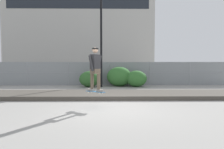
{
  "coord_description": "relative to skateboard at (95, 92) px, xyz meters",
  "views": [
    {
      "loc": [
        0.02,
        -6.92,
        1.63
      ],
      "look_at": [
        0.16,
        3.64,
        1.08
      ],
      "focal_mm": 30.33,
      "sensor_mm": 36.0,
      "label": 1
    }
  ],
  "objects": [
    {
      "name": "parked_car_near",
      "position": [
        -4.09,
        11.6,
        0.22
      ],
      "size": [
        4.44,
        2.02,
        1.66
      ],
      "color": "#566B4C",
      "rests_on": "ground_plane"
    },
    {
      "name": "street_lamp",
      "position": [
        -0.07,
        6.77,
        3.98
      ],
      "size": [
        0.44,
        0.44,
        7.49
      ],
      "color": "black",
      "rests_on": "ground_plane"
    },
    {
      "name": "parked_car_mid",
      "position": [
        2.19,
        11.68,
        0.22
      ],
      "size": [
        4.47,
        2.09,
        1.66
      ],
      "color": "navy",
      "rests_on": "ground_plane"
    },
    {
      "name": "ground_plane",
      "position": [
        0.51,
        -0.17,
        -0.61
      ],
      "size": [
        120.0,
        120.0,
        0.0
      ],
      "primitive_type": "plane",
      "color": "gray"
    },
    {
      "name": "shrub_right",
      "position": [
        2.52,
        6.84,
        -0.02
      ],
      "size": [
        1.55,
        1.27,
        1.2
      ],
      "color": "#336B2D",
      "rests_on": "ground_plane"
    },
    {
      "name": "library_building",
      "position": [
        -5.64,
        37.37,
        10.57
      ],
      "size": [
        30.33,
        13.56,
        22.36
      ],
      "color": "#B2AFA8",
      "rests_on": "ground_plane"
    },
    {
      "name": "parked_car_far",
      "position": [
        7.53,
        11.57,
        0.22
      ],
      "size": [
        4.45,
        2.04,
        1.66
      ],
      "color": "black",
      "rests_on": "ground_plane"
    },
    {
      "name": "gravel_berm",
      "position": [
        0.51,
        2.6,
        -0.51
      ],
      "size": [
        15.57,
        2.48,
        0.2
      ],
      "primitive_type": "cube",
      "color": "#4C473F",
      "rests_on": "ground_plane"
    },
    {
      "name": "shrub_left",
      "position": [
        -0.93,
        6.76,
        -0.03
      ],
      "size": [
        1.5,
        1.23,
        1.16
      ],
      "color": "#2D5B28",
      "rests_on": "ground_plane"
    },
    {
      "name": "skateboard",
      "position": [
        0.0,
        0.0,
        0.0
      ],
      "size": [
        0.78,
        0.61,
        0.07
      ],
      "color": "#2D608C"
    },
    {
      "name": "chain_fence",
      "position": [
        0.51,
        7.96,
        0.32
      ],
      "size": [
        19.53,
        0.06,
        1.85
      ],
      "color": "gray",
      "rests_on": "ground_plane"
    },
    {
      "name": "shrub_center",
      "position": [
        1.28,
        7.23,
        0.12
      ],
      "size": [
        1.89,
        1.55,
        1.46
      ],
      "color": "#336B2D",
      "rests_on": "ground_plane"
    },
    {
      "name": "skater",
      "position": [
        -0.0,
        0.0,
        0.94
      ],
      "size": [
        0.65,
        0.61,
        1.65
      ],
      "color": "gray",
      "rests_on": "skateboard"
    }
  ]
}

